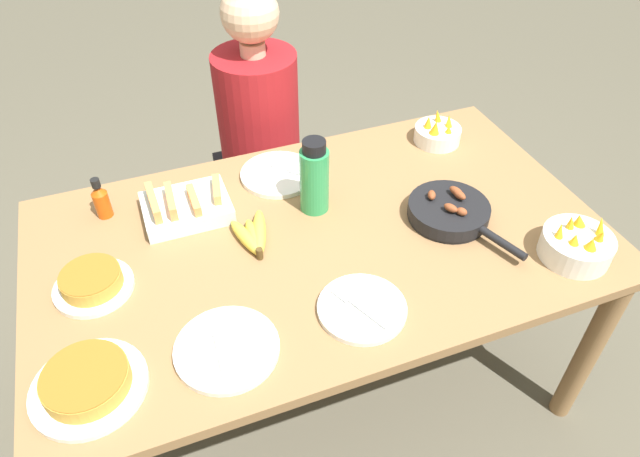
{
  "coord_description": "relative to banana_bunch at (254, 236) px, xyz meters",
  "views": [
    {
      "loc": [
        -0.44,
        -1.17,
        1.91
      ],
      "look_at": [
        0.0,
        0.0,
        0.79
      ],
      "focal_mm": 32.0,
      "sensor_mm": 36.0,
      "label": 1
    }
  ],
  "objects": [
    {
      "name": "fruit_bowl_citrus",
      "position": [
        0.84,
        -0.39,
        0.02
      ],
      "size": [
        0.2,
        0.2,
        0.13
      ],
      "color": "silver",
      "rests_on": "dining_table"
    },
    {
      "name": "fruit_bowl_mango",
      "position": [
        0.77,
        0.27,
        0.02
      ],
      "size": [
        0.17,
        0.17,
        0.11
      ],
      "color": "silver",
      "rests_on": "dining_table"
    },
    {
      "name": "hot_sauce_bottle",
      "position": [
        -0.4,
        0.28,
        0.04
      ],
      "size": [
        0.05,
        0.05,
        0.14
      ],
      "color": "#C64C0F",
      "rests_on": "dining_table"
    },
    {
      "name": "frittata_plate_center",
      "position": [
        -0.49,
        -0.35,
        0.01
      ],
      "size": [
        0.27,
        0.27,
        0.06
      ],
      "color": "silver",
      "rests_on": "dining_table"
    },
    {
      "name": "person_figure",
      "position": [
        0.22,
        0.71,
        -0.25
      ],
      "size": [
        0.35,
        0.35,
        1.25
      ],
      "color": "black",
      "rests_on": "ground_plane"
    },
    {
      "name": "water_bottle",
      "position": [
        0.22,
        0.08,
        0.1
      ],
      "size": [
        0.09,
        0.09,
        0.25
      ],
      "color": "#2D9351",
      "rests_on": "dining_table"
    },
    {
      "name": "ground_plane",
      "position": [
        0.19,
        -0.05,
        -0.78
      ],
      "size": [
        14.0,
        14.0,
        0.0
      ],
      "primitive_type": "plane",
      "color": "#565142"
    },
    {
      "name": "empty_plate_far_right",
      "position": [
        -0.17,
        -0.36,
        -0.01
      ],
      "size": [
        0.26,
        0.26,
        0.02
      ],
      "color": "silver",
      "rests_on": "dining_table"
    },
    {
      "name": "empty_plate_far_left",
      "position": [
        0.19,
        -0.36,
        -0.01
      ],
      "size": [
        0.23,
        0.23,
        0.02
      ],
      "color": "silver",
      "rests_on": "dining_table"
    },
    {
      "name": "skillet",
      "position": [
        0.59,
        -0.12,
        0.01
      ],
      "size": [
        0.25,
        0.39,
        0.08
      ],
      "rotation": [
        0.0,
        0.0,
        5.04
      ],
      "color": "black",
      "rests_on": "dining_table"
    },
    {
      "name": "empty_plate_near_front",
      "position": [
        0.16,
        0.28,
        -0.01
      ],
      "size": [
        0.25,
        0.25,
        0.02
      ],
      "color": "silver",
      "rests_on": "dining_table"
    },
    {
      "name": "banana_bunch",
      "position": [
        0.0,
        0.0,
        0.0
      ],
      "size": [
        0.13,
        0.2,
        0.04
      ],
      "color": "gold",
      "rests_on": "dining_table"
    },
    {
      "name": "dining_table",
      "position": [
        0.19,
        -0.05,
        -0.11
      ],
      "size": [
        1.69,
        0.99,
        0.76
      ],
      "color": "olive",
      "rests_on": "ground_plane"
    },
    {
      "name": "melon_tray",
      "position": [
        -0.16,
        0.19,
        0.01
      ],
      "size": [
        0.26,
        0.2,
        0.1
      ],
      "color": "silver",
      "rests_on": "dining_table"
    },
    {
      "name": "frittata_plate_side",
      "position": [
        -0.46,
        -0.03,
        0.01
      ],
      "size": [
        0.21,
        0.21,
        0.06
      ],
      "color": "silver",
      "rests_on": "dining_table"
    }
  ]
}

